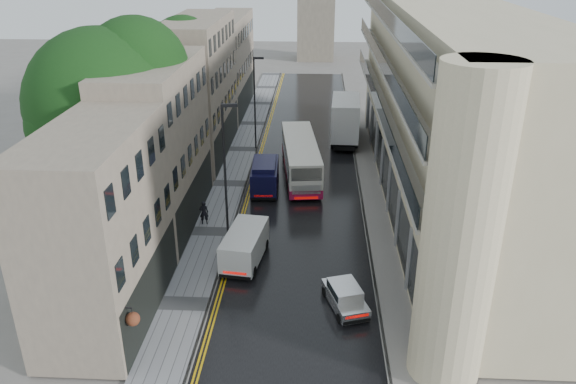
# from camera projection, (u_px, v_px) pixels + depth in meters

# --- Properties ---
(road) EXTENTS (9.00, 85.00, 0.02)m
(road) POSITION_uv_depth(u_px,v_px,m) (303.00, 186.00, 45.17)
(road) COLOR black
(road) RESTS_ON ground
(left_sidewalk) EXTENTS (2.70, 85.00, 0.12)m
(left_sidewalk) POSITION_uv_depth(u_px,v_px,m) (231.00, 184.00, 45.44)
(left_sidewalk) COLOR gray
(left_sidewalk) RESTS_ON ground
(right_sidewalk) EXTENTS (1.80, 85.00, 0.12)m
(right_sidewalk) POSITION_uv_depth(u_px,v_px,m) (370.00, 187.00, 44.88)
(right_sidewalk) COLOR slate
(right_sidewalk) RESTS_ON ground
(old_shop_row) EXTENTS (4.50, 56.00, 12.00)m
(old_shop_row) POSITION_uv_depth(u_px,v_px,m) (188.00, 104.00, 45.48)
(old_shop_row) COLOR gray
(old_shop_row) RESTS_ON ground
(modern_block) EXTENTS (8.00, 40.00, 14.00)m
(modern_block) POSITION_uv_depth(u_px,v_px,m) (446.00, 108.00, 40.45)
(modern_block) COLOR beige
(modern_block) RESTS_ON ground
(tree_near) EXTENTS (10.56, 10.56, 13.89)m
(tree_near) POSITION_uv_depth(u_px,v_px,m) (107.00, 129.00, 36.13)
(tree_near) COLOR black
(tree_near) RESTS_ON ground
(tree_far) EXTENTS (9.24, 9.24, 12.46)m
(tree_far) POSITION_uv_depth(u_px,v_px,m) (164.00, 91.00, 48.26)
(tree_far) COLOR black
(tree_far) RESTS_ON ground
(cream_bus) EXTENTS (3.77, 11.36, 3.04)m
(cream_bus) POSITION_uv_depth(u_px,v_px,m) (289.00, 173.00, 43.72)
(cream_bus) COLOR silver
(cream_bus) RESTS_ON road
(white_lorry) EXTENTS (2.94, 8.61, 4.46)m
(white_lorry) POSITION_uv_depth(u_px,v_px,m) (333.00, 125.00, 52.77)
(white_lorry) COLOR silver
(white_lorry) RESTS_ON road
(silver_hatchback) EXTENTS (2.55, 3.85, 1.33)m
(silver_hatchback) POSITION_uv_depth(u_px,v_px,m) (340.00, 312.00, 28.65)
(silver_hatchback) COLOR silver
(silver_hatchback) RESTS_ON road
(white_van) EXTENTS (2.60, 4.90, 2.11)m
(white_van) POSITION_uv_depth(u_px,v_px,m) (222.00, 258.00, 32.72)
(white_van) COLOR silver
(white_van) RESTS_ON road
(navy_van) EXTENTS (2.18, 5.06, 2.54)m
(navy_van) POSITION_uv_depth(u_px,v_px,m) (252.00, 183.00, 42.46)
(navy_van) COLOR black
(navy_van) RESTS_ON road
(pedestrian) EXTENTS (0.70, 0.54, 1.70)m
(pedestrian) POSITION_uv_depth(u_px,v_px,m) (204.00, 213.00, 38.53)
(pedestrian) COLOR black
(pedestrian) RESTS_ON left_sidewalk
(lamp_post_near) EXTENTS (1.03, 0.41, 8.91)m
(lamp_post_near) POSITION_uv_depth(u_px,v_px,m) (225.00, 173.00, 35.49)
(lamp_post_near) COLOR black
(lamp_post_near) RESTS_ON left_sidewalk
(lamp_post_far) EXTENTS (0.96, 0.23, 8.51)m
(lamp_post_far) POSITION_uv_depth(u_px,v_px,m) (255.00, 104.00, 51.52)
(lamp_post_far) COLOR black
(lamp_post_far) RESTS_ON left_sidewalk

